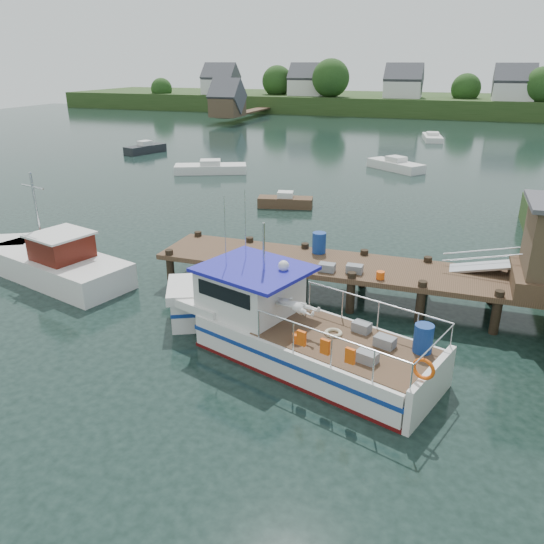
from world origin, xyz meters
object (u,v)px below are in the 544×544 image
(lobster_boat, at_px, (281,326))
(moored_d, at_px, (432,137))
(work_boat, at_px, (51,262))
(moored_a, at_px, (211,168))
(moored_rowboat, at_px, (285,201))
(dock, at_px, (486,258))
(moored_b, at_px, (396,165))
(moored_e, at_px, (145,148))

(lobster_boat, xyz_separation_m, moored_d, (1.53, 52.10, -0.55))
(work_boat, xyz_separation_m, moored_a, (-3.41, 23.10, -0.31))
(lobster_boat, xyz_separation_m, moored_rowboat, (-5.44, 17.30, -0.53))
(dock, xyz_separation_m, lobster_boat, (-6.04, -4.84, -1.34))
(dock, bearing_deg, moored_d, 95.45)
(moored_d, bearing_deg, moored_b, -74.42)
(moored_rowboat, xyz_separation_m, moored_a, (-9.30, 8.54, 0.03))
(moored_rowboat, bearing_deg, moored_b, 89.17)
(moored_a, height_order, moored_d, moored_a)
(lobster_boat, xyz_separation_m, moored_a, (-14.74, 25.84, -0.50))
(dock, relative_size, moored_d, 2.86)
(dock, distance_m, moored_d, 47.50)
(lobster_boat, relative_size, moored_b, 1.94)
(moored_rowboat, bearing_deg, dock, -29.20)
(moored_a, xyz_separation_m, moored_b, (14.43, 6.35, 0.03))
(moored_rowboat, height_order, moored_b, moored_b)
(moored_rowboat, bearing_deg, moored_a, 155.59)
(moored_d, height_order, moored_e, moored_e)
(moored_a, bearing_deg, moored_d, 54.83)
(moored_rowboat, bearing_deg, work_boat, -93.86)
(moored_d, distance_m, moored_e, 33.03)
(work_boat, height_order, moored_e, work_boat)
(dock, relative_size, moored_rowboat, 4.59)
(lobster_boat, distance_m, moored_d, 52.12)
(moored_a, bearing_deg, lobster_boat, -63.70)
(moored_b, bearing_deg, moored_e, -179.80)
(moored_rowboat, xyz_separation_m, moored_d, (6.97, 34.80, -0.02))
(lobster_boat, xyz_separation_m, moored_b, (-0.31, 32.19, -0.47))
(dock, relative_size, lobster_boat, 1.63)
(moored_rowboat, height_order, moored_a, moored_a)
(moored_rowboat, distance_m, moored_b, 15.75)
(dock, height_order, moored_e, dock)
(moored_rowboat, height_order, moored_e, moored_e)
(work_boat, bearing_deg, moored_a, 114.32)
(moored_b, bearing_deg, moored_a, -154.12)
(moored_e, bearing_deg, dock, -33.37)
(dock, xyz_separation_m, moored_a, (-20.77, 21.00, -1.84))
(lobster_boat, height_order, moored_b, lobster_boat)
(dock, xyz_separation_m, moored_e, (-31.47, 28.19, -1.79))
(lobster_boat, distance_m, moored_a, 29.75)
(moored_b, xyz_separation_m, moored_d, (1.84, 19.90, -0.08))
(lobster_boat, relative_size, moored_d, 1.75)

